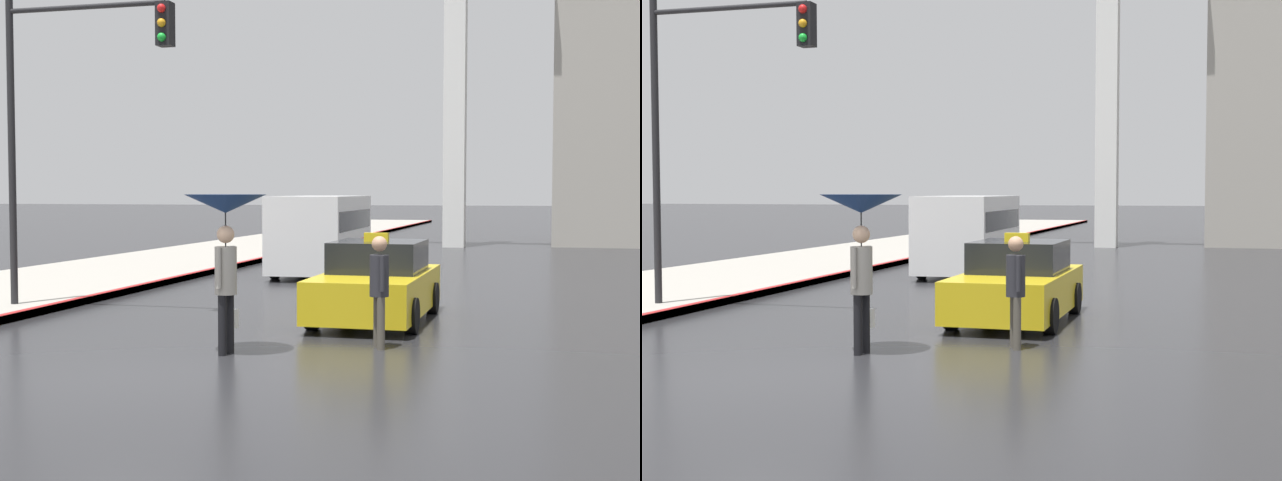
{
  "view_description": "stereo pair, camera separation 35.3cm",
  "coord_description": "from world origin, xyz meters",
  "views": [
    {
      "loc": [
        5.04,
        -10.15,
        2.35
      ],
      "look_at": [
        0.57,
        6.75,
        1.4
      ],
      "focal_mm": 50.0,
      "sensor_mm": 36.0,
      "label": 1
    },
    {
      "loc": [
        5.38,
        -10.06,
        2.35
      ],
      "look_at": [
        0.57,
        6.75,
        1.4
      ],
      "focal_mm": 50.0,
      "sensor_mm": 36.0,
      "label": 2
    }
  ],
  "objects": [
    {
      "name": "traffic_light",
      "position": [
        -3.89,
        5.09,
        4.23
      ],
      "size": [
        3.47,
        0.38,
        6.13
      ],
      "color": "black",
      "rests_on": "ground_plane"
    },
    {
      "name": "taxi",
      "position": [
        1.9,
        5.79,
        0.66
      ],
      "size": [
        1.91,
        4.2,
        1.61
      ],
      "rotation": [
        0.0,
        0.0,
        3.14
      ],
      "color": "gold",
      "rests_on": "ground_plane"
    },
    {
      "name": "pedestrian_man",
      "position": [
        2.51,
        2.89,
        0.99
      ],
      "size": [
        0.39,
        0.43,
        1.69
      ],
      "rotation": [
        0.0,
        0.0,
        -1.13
      ],
      "color": "#4C473D",
      "rests_on": "ground_plane"
    },
    {
      "name": "ambulance_van",
      "position": [
        -1.42,
        14.43,
        1.25
      ],
      "size": [
        2.26,
        5.33,
        2.24
      ],
      "rotation": [
        0.0,
        0.0,
        3.18
      ],
      "color": "white",
      "rests_on": "ground_plane"
    },
    {
      "name": "monument_cross",
      "position": [
        0.85,
        28.19,
        9.98
      ],
      "size": [
        7.74,
        0.9,
        17.6
      ],
      "color": "white",
      "rests_on": "ground_plane"
    },
    {
      "name": "ground_plane",
      "position": [
        0.0,
        0.0,
        0.0
      ],
      "size": [
        300.0,
        300.0,
        0.0
      ],
      "primitive_type": "plane",
      "color": "#262628"
    },
    {
      "name": "pedestrian_with_umbrella",
      "position": [
        0.46,
        1.86,
        1.92
      ],
      "size": [
        1.19,
        1.19,
        2.32
      ],
      "rotation": [
        0.0,
        0.0,
        1.4
      ],
      "color": "black",
      "rests_on": "ground_plane"
    }
  ]
}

